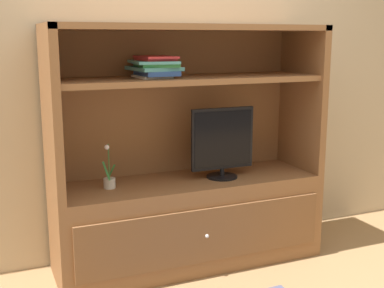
{
  "coord_description": "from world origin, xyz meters",
  "views": [
    {
      "loc": [
        -1.24,
        -2.59,
        1.51
      ],
      "look_at": [
        0.0,
        0.35,
        0.83
      ],
      "focal_mm": 47.34,
      "sensor_mm": 36.0,
      "label": 1
    }
  ],
  "objects_px": {
    "media_console": "(189,193)",
    "potted_plant": "(109,180)",
    "tv_monitor": "(222,142)",
    "magazine_stack": "(155,67)"
  },
  "relations": [
    {
      "from": "media_console",
      "to": "magazine_stack",
      "type": "relative_size",
      "value": 4.94
    },
    {
      "from": "tv_monitor",
      "to": "magazine_stack",
      "type": "bearing_deg",
      "value": 174.69
    },
    {
      "from": "potted_plant",
      "to": "magazine_stack",
      "type": "bearing_deg",
      "value": -2.39
    },
    {
      "from": "tv_monitor",
      "to": "magazine_stack",
      "type": "distance_m",
      "value": 0.68
    },
    {
      "from": "media_console",
      "to": "tv_monitor",
      "type": "distance_m",
      "value": 0.41
    },
    {
      "from": "tv_monitor",
      "to": "magazine_stack",
      "type": "xyz_separation_m",
      "value": [
        -0.45,
        0.04,
        0.51
      ]
    },
    {
      "from": "media_console",
      "to": "tv_monitor",
      "type": "height_order",
      "value": "media_console"
    },
    {
      "from": "potted_plant",
      "to": "magazine_stack",
      "type": "relative_size",
      "value": 0.78
    },
    {
      "from": "media_console",
      "to": "potted_plant",
      "type": "height_order",
      "value": "media_console"
    },
    {
      "from": "potted_plant",
      "to": "media_console",
      "type": "bearing_deg",
      "value": -0.44
    }
  ]
}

